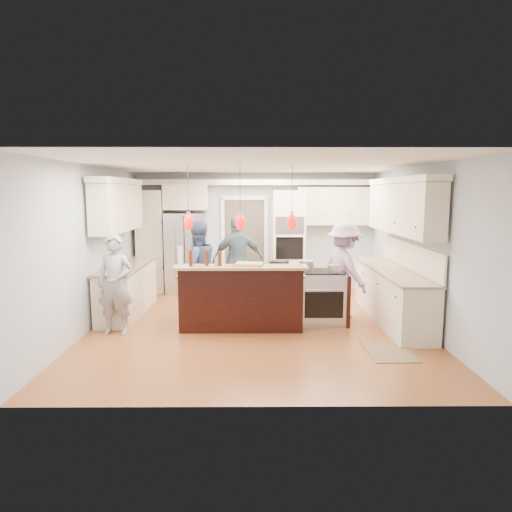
{
  "coord_description": "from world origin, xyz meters",
  "views": [
    {
      "loc": [
        -0.05,
        -7.58,
        2.26
      ],
      "look_at": [
        0.0,
        0.35,
        1.15
      ],
      "focal_mm": 32.0,
      "sensor_mm": 36.0,
      "label": 1
    }
  ],
  "objects_px": {
    "kitchen_island": "(242,297)",
    "island_range": "(323,297)",
    "person_bar_end": "(115,285)",
    "refrigerator": "(187,253)",
    "person_far_left": "(197,267)"
  },
  "relations": [
    {
      "from": "kitchen_island",
      "to": "island_range",
      "type": "distance_m",
      "value": 1.41
    },
    {
      "from": "kitchen_island",
      "to": "person_bar_end",
      "type": "bearing_deg",
      "value": -165.37
    },
    {
      "from": "kitchen_island",
      "to": "person_bar_end",
      "type": "height_order",
      "value": "person_bar_end"
    },
    {
      "from": "refrigerator",
      "to": "person_bar_end",
      "type": "distance_m",
      "value": 3.17
    },
    {
      "from": "kitchen_island",
      "to": "person_bar_end",
      "type": "relative_size",
      "value": 1.31
    },
    {
      "from": "island_range",
      "to": "person_bar_end",
      "type": "height_order",
      "value": "person_bar_end"
    },
    {
      "from": "refrigerator",
      "to": "person_far_left",
      "type": "relative_size",
      "value": 1.04
    },
    {
      "from": "refrigerator",
      "to": "person_bar_end",
      "type": "bearing_deg",
      "value": -102.69
    },
    {
      "from": "refrigerator",
      "to": "kitchen_island",
      "type": "bearing_deg",
      "value": -63.1
    },
    {
      "from": "refrigerator",
      "to": "kitchen_island",
      "type": "xyz_separation_m",
      "value": [
        1.3,
        -2.57,
        -0.42
      ]
    },
    {
      "from": "person_bar_end",
      "to": "island_range",
      "type": "bearing_deg",
      "value": 16.27
    },
    {
      "from": "person_bar_end",
      "to": "person_far_left",
      "type": "relative_size",
      "value": 0.93
    },
    {
      "from": "kitchen_island",
      "to": "person_far_left",
      "type": "bearing_deg",
      "value": 137.45
    },
    {
      "from": "island_range",
      "to": "person_far_left",
      "type": "bearing_deg",
      "value": 162.64
    },
    {
      "from": "refrigerator",
      "to": "kitchen_island",
      "type": "height_order",
      "value": "refrigerator"
    }
  ]
}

